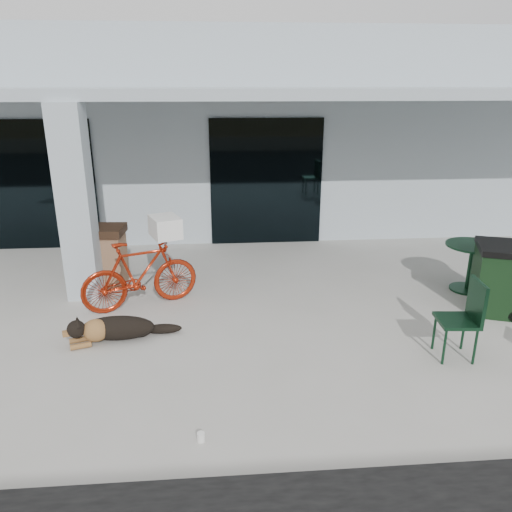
{
  "coord_description": "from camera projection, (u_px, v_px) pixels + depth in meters",
  "views": [
    {
      "loc": [
        0.71,
        -5.62,
        3.39
      ],
      "look_at": [
        1.27,
        1.2,
        1.0
      ],
      "focal_mm": 35.0,
      "sensor_mm": 36.0,
      "label": 1
    }
  ],
  "objects": [
    {
      "name": "ground",
      "position": [
        165.0,
        364.0,
        6.36
      ],
      "size": [
        80.0,
        80.0,
        0.0
      ],
      "primitive_type": "plane",
      "color": "#ADA9A3",
      "rests_on": "ground"
    },
    {
      "name": "building",
      "position": [
        188.0,
        126.0,
        13.61
      ],
      "size": [
        22.0,
        7.0,
        4.5
      ],
      "primitive_type": "cube",
      "color": "#A4B1BA",
      "rests_on": "ground"
    },
    {
      "name": "storefront_glass_left",
      "position": [
        27.0,
        186.0,
        10.35
      ],
      "size": [
        2.8,
        0.06,
        2.7
      ],
      "primitive_type": "cube",
      "color": "black",
      "rests_on": "ground"
    },
    {
      "name": "storefront_glass_right",
      "position": [
        266.0,
        182.0,
        10.74
      ],
      "size": [
        2.4,
        0.06,
        2.7
      ],
      "primitive_type": "cube",
      "color": "black",
      "rests_on": "ground"
    },
    {
      "name": "column",
      "position": [
        76.0,
        205.0,
        7.89
      ],
      "size": [
        0.5,
        0.5,
        3.12
      ],
      "primitive_type": "cube",
      "color": "#A4B1BA",
      "rests_on": "ground"
    },
    {
      "name": "overhang",
      "position": [
        172.0,
        93.0,
        8.69
      ],
      "size": [
        22.0,
        2.8,
        0.18
      ],
      "primitive_type": "cube",
      "color": "#A4B1BA",
      "rests_on": "column"
    },
    {
      "name": "bicycle",
      "position": [
        140.0,
        274.0,
        7.8
      ],
      "size": [
        1.9,
        1.17,
        1.11
      ],
      "primitive_type": "imported",
      "rotation": [
        0.0,
        0.0,
        1.95
      ],
      "color": "#97210C",
      "rests_on": "ground"
    },
    {
      "name": "laundry_basket",
      "position": [
        165.0,
        227.0,
        7.75
      ],
      "size": [
        0.58,
        0.65,
        0.32
      ],
      "primitive_type": "cube",
      "rotation": [
        0.0,
        0.0,
        1.95
      ],
      "color": "white",
      "rests_on": "bicycle"
    },
    {
      "name": "dog",
      "position": [
        118.0,
        327.0,
        6.9
      ],
      "size": [
        1.23,
        0.73,
        0.39
      ],
      "primitive_type": null,
      "rotation": [
        0.0,
        0.0,
        0.31
      ],
      "color": "black",
      "rests_on": "ground"
    },
    {
      "name": "cup_near_dog",
      "position": [
        201.0,
        437.0,
        4.97
      ],
      "size": [
        0.1,
        0.1,
        0.1
      ],
      "primitive_type": "cylinder",
      "rotation": [
        0.0,
        0.0,
        -0.32
      ],
      "color": "white",
      "rests_on": "ground"
    },
    {
      "name": "cafe_table_far",
      "position": [
        470.0,
        267.0,
        8.49
      ],
      "size": [
        1.13,
        1.13,
        0.82
      ],
      "primitive_type": null,
      "rotation": [
        0.0,
        0.0,
        -0.36
      ],
      "color": "#11311D",
      "rests_on": "ground"
    },
    {
      "name": "cafe_chair_far_b",
      "position": [
        457.0,
        320.0,
        6.36
      ],
      "size": [
        0.56,
        0.52,
        1.06
      ],
      "primitive_type": null,
      "rotation": [
        0.0,
        0.0,
        -1.66
      ],
      "color": "#11311D",
      "rests_on": "ground"
    },
    {
      "name": "cup_on_table",
      "position": [
        482.0,
        241.0,
        8.38
      ],
      "size": [
        0.1,
        0.1,
        0.1
      ],
      "primitive_type": "cylinder",
      "rotation": [
        0.0,
        0.0,
        -0.36
      ],
      "color": "white",
      "rests_on": "cafe_table_far"
    },
    {
      "name": "trash_receptacle",
      "position": [
        108.0,
        256.0,
        8.73
      ],
      "size": [
        0.65,
        0.65,
        1.05
      ],
      "primitive_type": null,
      "rotation": [
        0.0,
        0.0,
        -0.07
      ],
      "color": "brown",
      "rests_on": "ground"
    },
    {
      "name": "wheeled_bin",
      "position": [
        497.0,
        278.0,
        7.69
      ],
      "size": [
        0.91,
        1.02,
        1.07
      ],
      "primitive_type": null,
      "rotation": [
        0.0,
        0.0,
        -0.35
      ],
      "color": "black",
      "rests_on": "ground"
    }
  ]
}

